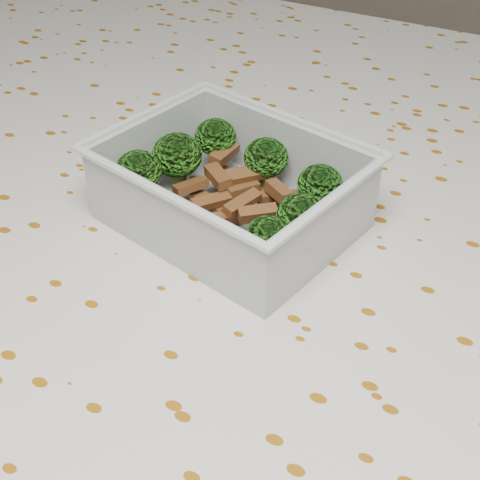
% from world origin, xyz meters
% --- Properties ---
extents(dining_table, '(1.40, 0.90, 0.75)m').
position_xyz_m(dining_table, '(0.00, 0.00, 0.67)').
color(dining_table, brown).
rests_on(dining_table, ground).
extents(tablecloth, '(1.46, 0.96, 0.19)m').
position_xyz_m(tablecloth, '(0.00, 0.00, 0.72)').
color(tablecloth, silver).
rests_on(tablecloth, dining_table).
extents(lunch_container, '(0.20, 0.17, 0.06)m').
position_xyz_m(lunch_container, '(-0.04, 0.04, 0.78)').
color(lunch_container, silver).
rests_on(lunch_container, tablecloth).
extents(broccoli_florets, '(0.16, 0.13, 0.04)m').
position_xyz_m(broccoli_florets, '(-0.04, 0.04, 0.79)').
color(broccoli_florets, '#608C3F').
rests_on(broccoli_florets, lunch_container).
extents(meat_pile, '(0.10, 0.08, 0.03)m').
position_xyz_m(meat_pile, '(-0.04, 0.05, 0.77)').
color(meat_pile, brown).
rests_on(meat_pile, lunch_container).
extents(sausage, '(0.14, 0.06, 0.02)m').
position_xyz_m(sausage, '(-0.04, -0.00, 0.77)').
color(sausage, '#C44426').
rests_on(sausage, lunch_container).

